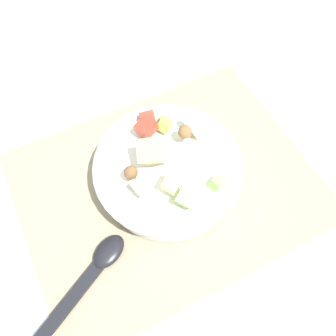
% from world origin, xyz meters
% --- Properties ---
extents(ground_plane, '(2.40, 2.40, 0.00)m').
position_xyz_m(ground_plane, '(0.00, 0.00, 0.00)').
color(ground_plane, silver).
extents(placemat, '(0.47, 0.37, 0.01)m').
position_xyz_m(placemat, '(0.00, 0.00, 0.00)').
color(placemat, gray).
rests_on(placemat, ground_plane).
extents(salad_bowl, '(0.23, 0.23, 0.11)m').
position_xyz_m(salad_bowl, '(0.01, 0.01, 0.04)').
color(salad_bowl, white).
rests_on(salad_bowl, placemat).
extents(serving_spoon, '(0.19, 0.12, 0.01)m').
position_xyz_m(serving_spoon, '(-0.16, -0.08, 0.01)').
color(serving_spoon, black).
rests_on(serving_spoon, placemat).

